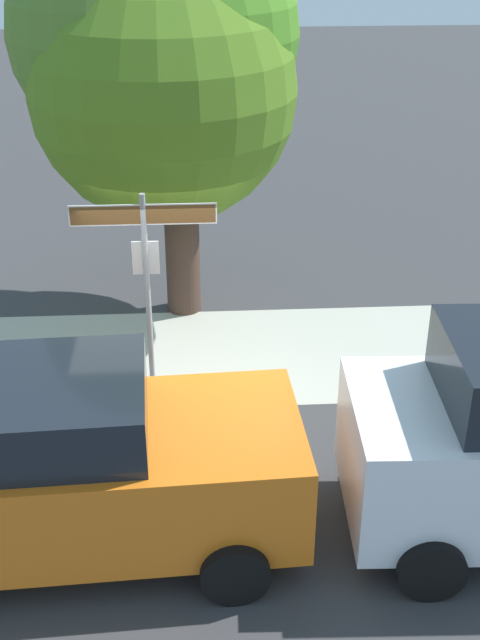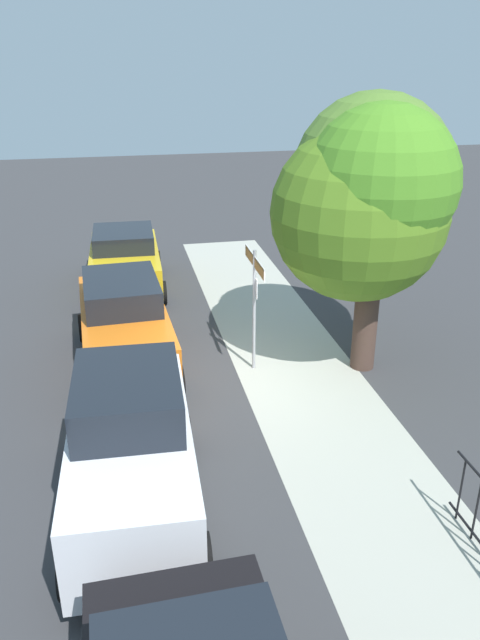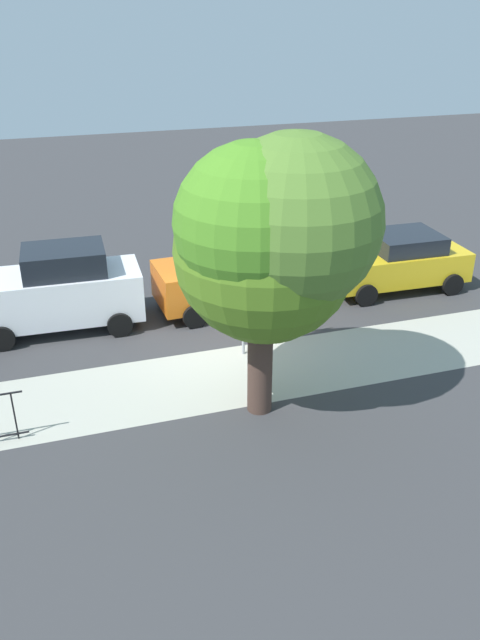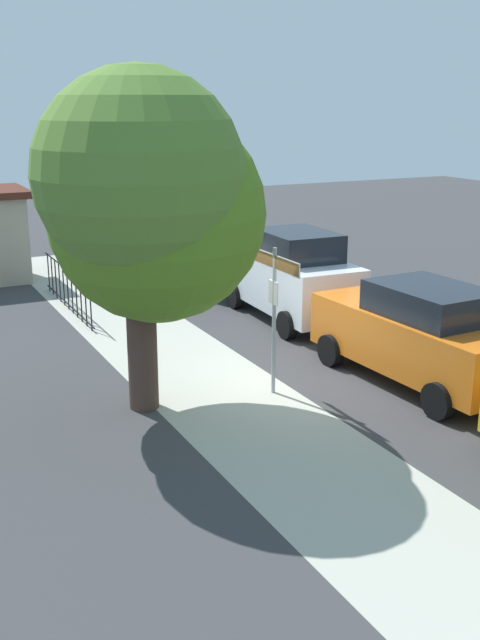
% 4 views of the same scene
% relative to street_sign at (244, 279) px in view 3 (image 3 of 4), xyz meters
% --- Properties ---
extents(ground_plane, '(60.00, 60.00, 0.00)m').
position_rel_street_sign_xyz_m(ground_plane, '(0.49, -0.40, -1.95)').
color(ground_plane, '#38383A').
extents(sidewalk_strip, '(24.00, 2.60, 0.00)m').
position_rel_street_sign_xyz_m(sidewalk_strip, '(2.49, 0.90, -1.95)').
color(sidewalk_strip, '#ACAC9E').
rests_on(sidewalk_strip, ground_plane).
extents(street_sign, '(1.70, 0.07, 2.68)m').
position_rel_street_sign_xyz_m(street_sign, '(0.00, 0.00, 0.00)').
color(street_sign, '#9EA0A5').
rests_on(street_sign, ground_plane).
extents(shade_tree, '(3.85, 3.83, 5.69)m').
position_rel_street_sign_xyz_m(shade_tree, '(0.13, 2.29, 1.80)').
color(shade_tree, '#48332A').
rests_on(shade_tree, ground_plane).
extents(car_yellow, '(4.07, 2.20, 1.66)m').
position_rel_street_sign_xyz_m(car_yellow, '(-5.55, -2.52, -1.10)').
color(car_yellow, gold).
rests_on(car_yellow, ground_plane).
extents(car_orange, '(4.57, 2.15, 1.91)m').
position_rel_street_sign_xyz_m(car_orange, '(-0.76, -2.69, -0.99)').
color(car_orange, orange).
rests_on(car_orange, ground_plane).
extents(car_white, '(4.25, 2.06, 2.18)m').
position_rel_street_sign_xyz_m(car_white, '(4.05, -2.75, -0.88)').
color(car_white, white).
rests_on(car_white, ground_plane).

